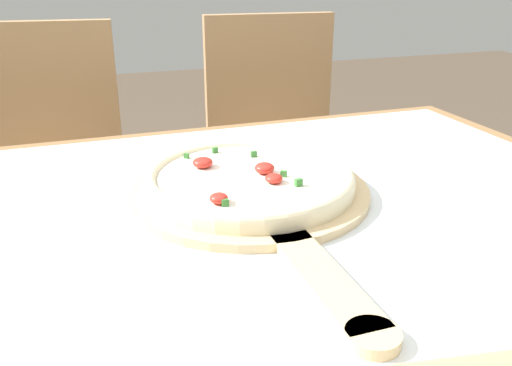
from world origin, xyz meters
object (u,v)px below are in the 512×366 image
at_px(chair_left, 49,176).
at_px(chair_right, 276,150).
at_px(pizza, 249,179).
at_px(pizza_peel, 255,198).

bearing_deg(chair_left, chair_right, 6.72).
relative_size(pizza, chair_right, 0.32).
distance_m(chair_left, chair_right, 0.63).
bearing_deg(chair_left, pizza_peel, -61.82).
distance_m(pizza, chair_left, 0.84).
bearing_deg(chair_left, pizza, -61.21).
xyz_separation_m(pizza_peel, pizza, (-0.00, 0.02, 0.02)).
relative_size(pizza, chair_left, 0.32).
bearing_deg(pizza_peel, chair_right, 66.71).
height_order(pizza_peel, pizza, pizza).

